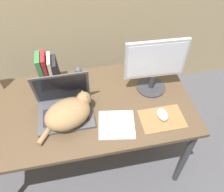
# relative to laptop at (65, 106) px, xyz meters

# --- Properties ---
(desk) EXTENTS (1.48, 0.73, 0.74)m
(desk) POSITION_rel_laptop_xyz_m (0.09, 0.02, -0.12)
(desk) COLOR brown
(desk) RESTS_ON ground_plane
(laptop) EXTENTS (0.34, 0.27, 0.28)m
(laptop) POSITION_rel_laptop_xyz_m (0.00, 0.00, 0.00)
(laptop) COLOR #4C4C51
(laptop) RESTS_ON desk
(cat) EXTENTS (0.37, 0.30, 0.15)m
(cat) POSITION_rel_laptop_xyz_m (0.02, -0.08, 0.02)
(cat) COLOR #99754C
(cat) RESTS_ON desk
(external_monitor) EXTENTS (0.39, 0.20, 0.39)m
(external_monitor) POSITION_rel_laptop_xyz_m (0.60, 0.09, 0.16)
(external_monitor) COLOR #333338
(external_monitor) RESTS_ON desk
(mousepad) EXTENTS (0.27, 0.18, 0.00)m
(mousepad) POSITION_rel_laptop_xyz_m (0.59, -0.18, -0.05)
(mousepad) COLOR olive
(mousepad) RESTS_ON desk
(computer_mouse) EXTENTS (0.06, 0.10, 0.04)m
(computer_mouse) POSITION_rel_laptop_xyz_m (0.59, -0.16, -0.03)
(computer_mouse) COLOR silver
(computer_mouse) RESTS_ON mousepad
(book_row) EXTENTS (0.13, 0.13, 0.26)m
(book_row) POSITION_rel_laptop_xyz_m (-0.08, 0.27, 0.07)
(book_row) COLOR #387A42
(book_row) RESTS_ON desk
(notepad) EXTENTS (0.25, 0.24, 0.01)m
(notepad) POSITION_rel_laptop_xyz_m (0.30, -0.17, -0.05)
(notepad) COLOR silver
(notepad) RESTS_ON desk
(webcam) EXTENTS (0.05, 0.05, 0.08)m
(webcam) POSITION_rel_laptop_xyz_m (0.12, 0.31, -0.00)
(webcam) COLOR #232328
(webcam) RESTS_ON desk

